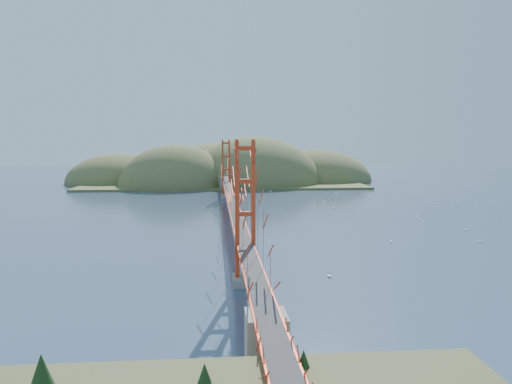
{
  "coord_description": "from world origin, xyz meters",
  "views": [
    {
      "loc": [
        -2.48,
        -69.19,
        11.67
      ],
      "look_at": [
        3.43,
        0.0,
        4.37
      ],
      "focal_mm": 35.0,
      "sensor_mm": 36.0,
      "label": 1
    }
  ],
  "objects": [
    {
      "name": "ground",
      "position": [
        0.0,
        0.0,
        0.0
      ],
      "size": [
        320.0,
        320.0,
        0.0
      ],
      "primitive_type": "plane",
      "color": "#324664",
      "rests_on": "ground"
    },
    {
      "name": "bridge",
      "position": [
        0.0,
        0.18,
        7.01
      ],
      "size": [
        2.2,
        94.4,
        12.0
      ],
      "color": "gray",
      "rests_on": "ground"
    },
    {
      "name": "fort",
      "position": [
        0.4,
        -47.8,
        0.67
      ],
      "size": [
        3.7,
        2.3,
        1.75
      ],
      "color": "maroon",
      "rests_on": "ground"
    },
    {
      "name": "far_headlands",
      "position": [
        2.21,
        68.52,
        0.0
      ],
      "size": [
        84.0,
        58.0,
        25.0
      ],
      "color": "brown",
      "rests_on": "ground"
    },
    {
      "name": "sailboat_10",
      "position": [
        7.32,
        -28.25,
        0.15
      ],
      "size": [
        0.57,
        0.59,
        0.66
      ],
      "color": "white",
      "rests_on": "ground"
    },
    {
      "name": "sailboat_0",
      "position": [
        28.0,
        2.71,
        0.15
      ],
      "size": [
        0.49,
        0.56,
        0.64
      ],
      "color": "white",
      "rests_on": "ground"
    },
    {
      "name": "sailboat_16",
      "position": [
        17.86,
        21.19,
        0.14
      ],
      "size": [
        0.61,
        0.61,
        0.64
      ],
      "color": "white",
      "rests_on": "ground"
    },
    {
      "name": "sailboat_8",
      "position": [
        38.49,
        26.91,
        0.14
      ],
      "size": [
        0.6,
        0.6,
        0.62
      ],
      "color": "white",
      "rests_on": "ground"
    },
    {
      "name": "sailboat_17",
      "position": [
        49.24,
        29.81,
        0.14
      ],
      "size": [
        0.5,
        0.46,
        0.57
      ],
      "color": "white",
      "rests_on": "ground"
    },
    {
      "name": "sailboat_2",
      "position": [
        27.8,
        -15.47,
        0.15
      ],
      "size": [
        0.64,
        0.64,
        0.69
      ],
      "color": "white",
      "rests_on": "ground"
    },
    {
      "name": "sailboat_12",
      "position": [
        10.28,
        42.0,
        0.14
      ],
      "size": [
        0.54,
        0.54,
        0.6
      ],
      "color": "white",
      "rests_on": "ground"
    },
    {
      "name": "sailboat_14",
      "position": [
        17.7,
        -14.55,
        0.14
      ],
      "size": [
        0.58,
        0.58,
        0.62
      ],
      "color": "white",
      "rests_on": "ground"
    },
    {
      "name": "sailboat_3",
      "position": [
        17.96,
        14.06,
        0.15
      ],
      "size": [
        0.61,
        0.53,
        0.69
      ],
      "color": "white",
      "rests_on": "ground"
    },
    {
      "name": "sailboat_7",
      "position": [
        23.95,
        36.04,
        0.13
      ],
      "size": [
        0.49,
        0.42,
        0.56
      ],
      "color": "white",
      "rests_on": "ground"
    },
    {
      "name": "sailboat_6",
      "position": [
        29.99,
        -8.01,
        0.15
      ],
      "size": [
        0.62,
        0.62,
        0.68
      ],
      "color": "white",
      "rests_on": "ground"
    },
    {
      "name": "sailboat_15",
      "position": [
        26.68,
        24.3,
        0.15
      ],
      "size": [
        0.53,
        0.57,
        0.65
      ],
      "color": "white",
      "rests_on": "ground"
    },
    {
      "name": "sailboat_9",
      "position": [
        39.34,
        22.21,
        0.14
      ],
      "size": [
        0.54,
        0.54,
        0.57
      ],
      "color": "white",
      "rests_on": "ground"
    },
    {
      "name": "sailboat_1",
      "position": [
        14.71,
        14.49,
        0.16
      ],
      "size": [
        0.66,
        0.66,
        0.75
      ],
      "color": "white",
      "rests_on": "ground"
    },
    {
      "name": "sailboat_4",
      "position": [
        42.6,
        19.31,
        0.15
      ],
      "size": [
        0.62,
        0.62,
        0.65
      ],
      "color": "white",
      "rests_on": "ground"
    }
  ]
}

